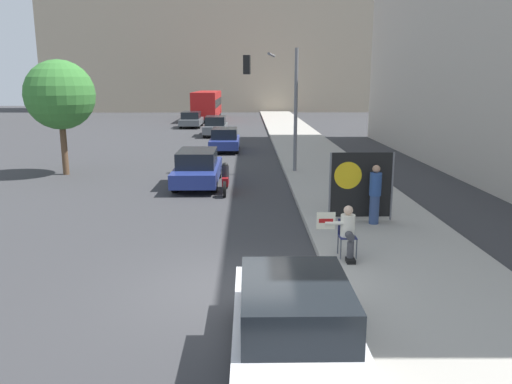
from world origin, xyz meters
The scene contains 14 objects.
ground_plane centered at (0.00, 0.00, 0.00)m, with size 160.00×160.00×0.00m, color #38383A.
sidewalk_curb centered at (4.11, 15.00, 0.09)m, with size 4.06×90.00×0.17m, color #A8A399.
seated_protester centered at (2.69, 1.51, 0.84)m, with size 0.95×0.77×1.23m.
jogger_on_sidewalk centered at (4.04, 4.34, 1.05)m, with size 0.34×0.34×1.73m.
protest_banner centered at (3.70, 4.74, 1.24)m, with size 1.91×0.06×2.03m.
traffic_light_pole centered at (1.71, 13.30, 3.85)m, with size 2.46×2.23×5.51m.
parked_car_curbside centered at (1.05, -2.82, 0.71)m, with size 1.81×4.15×1.41m.
car_on_road_nearest centered at (-1.71, 10.81, 0.74)m, with size 1.75×4.77×1.48m.
car_on_road_midblock centered at (-1.05, 21.21, 0.71)m, with size 1.76×4.21×1.42m.
car_on_road_distant centered at (-2.17, 30.11, 0.76)m, with size 1.76×4.71×1.54m.
car_on_road_far_lane centered at (-4.92, 37.61, 0.73)m, with size 1.89×4.68×1.46m.
city_bus_on_road centered at (-4.16, 47.27, 1.80)m, with size 2.53×12.18×3.11m.
motorcycle_on_road centered at (-0.50, 9.31, 0.52)m, with size 0.28×2.19×1.20m.
street_tree_near_curb centered at (-8.07, 13.32, 3.62)m, with size 3.11×3.11×5.20m.
Camera 1 is at (0.37, -9.62, 4.23)m, focal length 35.00 mm.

